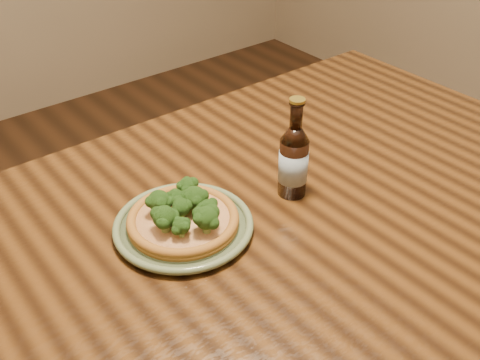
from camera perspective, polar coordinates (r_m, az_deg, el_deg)
table at (r=1.08m, az=-0.30°, el=-8.79°), size 1.60×0.90×0.75m
plate at (r=1.01m, az=-5.76°, el=-4.65°), size 0.25×0.25×0.02m
pizza at (r=1.00m, az=-5.79°, el=-3.75°), size 0.20×0.20×0.07m
beer_bottle at (r=1.06m, az=5.46°, el=2.02°), size 0.06×0.06×0.20m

